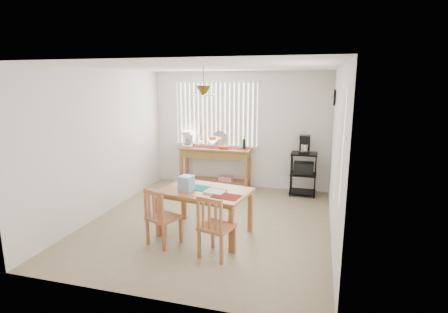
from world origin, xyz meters
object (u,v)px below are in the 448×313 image
(sideboard, at_px, (216,158))
(chair_right, at_px, (215,227))
(wire_cart, at_px, (303,170))
(dining_table, at_px, (205,195))
(cart_items, at_px, (305,145))
(chair_left, at_px, (162,218))

(sideboard, bearing_deg, chair_right, -73.33)
(wire_cart, xyz_separation_m, dining_table, (-1.39, -2.40, 0.09))
(cart_items, relative_size, dining_table, 0.25)
(cart_items, relative_size, chair_left, 0.43)
(wire_cart, xyz_separation_m, chair_left, (-1.88, -2.93, -0.12))
(chair_left, bearing_deg, wire_cart, 57.35)
(sideboard, distance_m, wire_cart, 1.96)
(cart_items, distance_m, chair_right, 3.32)
(sideboard, relative_size, chair_right, 1.81)
(cart_items, height_order, chair_left, cart_items)
(dining_table, relative_size, chair_right, 1.66)
(dining_table, xyz_separation_m, chair_right, (0.37, -0.68, -0.21))
(chair_left, relative_size, chair_right, 0.97)
(wire_cart, bearing_deg, dining_table, -120.05)
(sideboard, relative_size, cart_items, 4.29)
(sideboard, bearing_deg, dining_table, -77.04)
(sideboard, relative_size, chair_left, 1.86)
(wire_cart, distance_m, dining_table, 2.78)
(dining_table, distance_m, chair_right, 0.80)
(sideboard, height_order, cart_items, cart_items)
(wire_cart, relative_size, cart_items, 2.43)
(sideboard, height_order, chair_left, sideboard)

